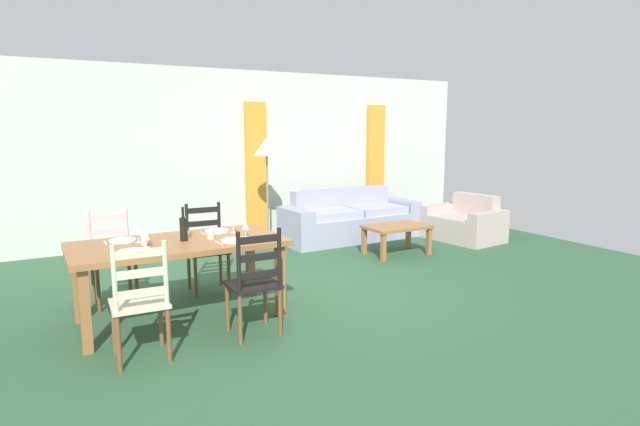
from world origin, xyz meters
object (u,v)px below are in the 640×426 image
dining_table (179,250)px  dining_chair_far_right (207,248)px  wine_bottle (183,228)px  coffee_cup_secondary (145,240)px  dining_chair_near_right (255,283)px  dining_chair_near_left (140,302)px  couch (349,221)px  wine_glass_far_left (138,231)px  standing_lamp (267,153)px  wine_glass_near_left (146,235)px  coffee_cup_primary (211,234)px  armchair_upholstered (465,224)px  wine_glass_far_right (233,222)px  dining_chair_far_left (112,258)px  coffee_table (397,230)px  wine_glass_near_right (245,226)px

dining_table → dining_chair_far_right: dining_chair_far_right is taller
wine_bottle → coffee_cup_secondary: (-0.35, 0.01, -0.07)m
dining_chair_near_right → dining_chair_far_right: bearing=88.8°
dining_chair_near_left → coffee_cup_secondary: 0.84m
wine_bottle → couch: bearing=34.6°
wine_glass_far_left → standing_lamp: 3.28m
dining_chair_near_left → wine_glass_near_left: bearing=73.7°
coffee_cup_primary → coffee_cup_secondary: size_ratio=1.00×
dining_chair_near_left → armchair_upholstered: size_ratio=0.77×
wine_glass_far_left → armchair_upholstered: 5.41m
wine_glass_near_left → coffee_cup_primary: bearing=7.0°
wine_glass_far_right → couch: 3.49m
coffee_cup_primary → standing_lamp: bearing=56.2°
dining_chair_far_right → standing_lamp: size_ratio=0.59×
coffee_cup_primary → dining_chair_far_left: bearing=132.6°
dining_chair_far_left → coffee_table: (3.81, 0.23, -0.12)m
armchair_upholstered → standing_lamp: size_ratio=0.76×
dining_chair_near_left → wine_glass_far_left: dining_chair_near_left is taller
dining_chair_far_right → coffee_table: size_ratio=1.07×
dining_chair_near_left → coffee_table: dining_chair_near_left is taller
dining_chair_near_left → wine_glass_far_left: size_ratio=5.96×
coffee_cup_primary → standing_lamp: (1.66, 2.47, 0.62)m
wine_bottle → coffee_cup_primary: (0.24, -0.05, -0.07)m
dining_chair_far_left → dining_chair_near_left: bearing=-90.1°
dining_chair_near_left → dining_chair_near_right: bearing=1.5°
dining_chair_far_right → wine_glass_near_left: size_ratio=5.96×
armchair_upholstered → coffee_cup_primary: bearing=-164.0°
coffee_cup_primary → standing_lamp: standing_lamp is taller
wine_glass_near_right → dining_table: bearing=167.7°
dining_table → dining_chair_near_right: size_ratio=1.98×
dining_chair_near_right → wine_glass_near_right: size_ratio=5.96×
armchair_upholstered → wine_bottle: bearing=-165.3°
dining_chair_far_left → wine_bottle: 1.03m
wine_glass_far_left → couch: size_ratio=0.07×
standing_lamp → dining_table: bearing=-128.8°
couch → dining_chair_near_right: bearing=-133.8°
dining_chair_near_left → wine_glass_near_right: (1.10, 0.61, 0.38)m
dining_chair_near_right → wine_glass_near_right: dining_chair_near_right is taller
wine_glass_far_left → coffee_table: 3.80m
dining_table → dining_chair_near_right: dining_chair_near_right is taller
wine_bottle → coffee_table: 3.47m
dining_table → coffee_cup_secondary: size_ratio=21.11×
dining_chair_far_left → wine_glass_far_left: size_ratio=5.96×
wine_glass_near_right → coffee_table: size_ratio=0.18×
wine_glass_near_right → standing_lamp: (1.34, 2.55, 0.55)m
couch → coffee_table: bearing=-88.7°
standing_lamp → coffee_cup_secondary: bearing=-132.9°
standing_lamp → dining_chair_near_right: bearing=-115.4°
wine_glass_far_left → coffee_cup_secondary: wine_glass_far_left is taller
dining_table → wine_glass_near_right: bearing=-12.3°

